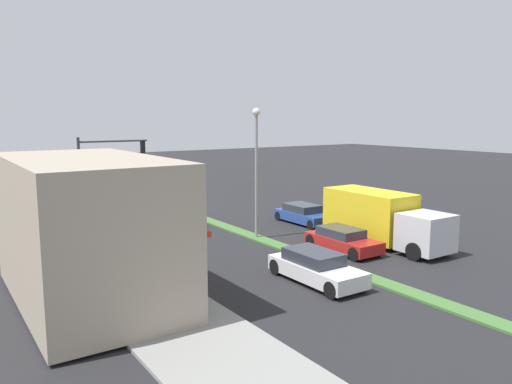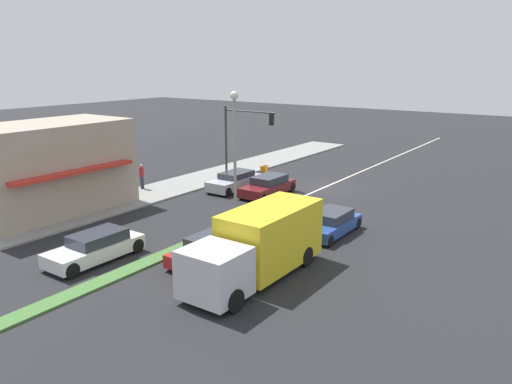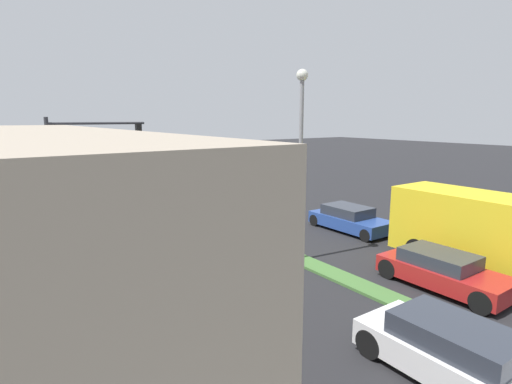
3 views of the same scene
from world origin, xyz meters
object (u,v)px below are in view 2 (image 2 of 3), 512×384
object	(u,v)px
van_white	(96,247)
coupe_blue	(330,223)
street_lamp	(235,142)
sedan_maroon	(268,186)
sedan_silver	(235,181)
traffic_signal_main	(241,131)
delivery_truck	(259,244)
hatchback_red	(210,249)
pedestrian	(142,176)
warning_aframe_sign	(264,171)

from	to	relation	value
van_white	coupe_blue	bearing A→B (deg)	-126.80
street_lamp	sedan_maroon	size ratio (longest dim) A/B	1.63
coupe_blue	sedan_silver	bearing A→B (deg)	-24.96
traffic_signal_main	delivery_truck	distance (m)	17.74
delivery_truck	hatchback_red	xyz separation A→B (m)	(2.80, -0.06, -0.86)
coupe_blue	sedan_maroon	xyz separation A→B (m)	(7.20, -4.76, 0.05)
pedestrian	hatchback_red	distance (m)	14.56
warning_aframe_sign	coupe_blue	distance (m)	14.43
pedestrian	hatchback_red	xyz separation A→B (m)	(-12.56, 7.33, -0.46)
pedestrian	sedan_maroon	size ratio (longest dim) A/B	0.39
sedan_silver	delivery_truck	bearing A→B (deg)	131.37
traffic_signal_main	sedan_silver	size ratio (longest dim) A/B	1.23
delivery_truck	street_lamp	bearing A→B (deg)	-44.34
warning_aframe_sign	sedan_silver	world-z (taller)	sedan_silver
coupe_blue	warning_aframe_sign	bearing A→B (deg)	-41.59
sedan_silver	coupe_blue	xyz separation A→B (m)	(-10.00, 4.65, -0.04)
traffic_signal_main	van_white	bearing A→B (deg)	103.36
hatchback_red	van_white	bearing A→B (deg)	34.16
warning_aframe_sign	hatchback_red	size ratio (longest dim) A/B	0.20
hatchback_red	sedan_silver	bearing A→B (deg)	-57.48
pedestrian	sedan_silver	bearing A→B (deg)	-143.57
street_lamp	sedan_silver	world-z (taller)	street_lamp
traffic_signal_main	coupe_blue	bearing A→B (deg)	148.18
pedestrian	van_white	distance (m)	13.17
delivery_truck	sedan_maroon	xyz separation A→B (m)	(7.20, -11.46, -0.82)
traffic_signal_main	sedan_maroon	world-z (taller)	traffic_signal_main
street_lamp	sedan_silver	bearing A→B (deg)	-52.30
warning_aframe_sign	hatchback_red	xyz separation A→B (m)	(-8.00, 16.22, 0.18)
pedestrian	coupe_blue	bearing A→B (deg)	177.41
van_white	warning_aframe_sign	bearing A→B (deg)	-79.40
warning_aframe_sign	pedestrian	bearing A→B (deg)	62.78
coupe_blue	van_white	size ratio (longest dim) A/B	0.92
warning_aframe_sign	sedan_maroon	bearing A→B (deg)	126.71
traffic_signal_main	hatchback_red	bearing A→B (deg)	121.58
sedan_silver	van_white	size ratio (longest dim) A/B	1.00
warning_aframe_sign	van_white	distance (m)	19.54
van_white	street_lamp	bearing A→B (deg)	-105.73
traffic_signal_main	delivery_truck	size ratio (longest dim) A/B	0.75
van_white	hatchback_red	distance (m)	5.32
street_lamp	warning_aframe_sign	size ratio (longest dim) A/B	8.80
coupe_blue	pedestrian	bearing A→B (deg)	-2.59
warning_aframe_sign	van_white	bearing A→B (deg)	100.60
van_white	sedan_maroon	distance (m)	14.38
traffic_signal_main	warning_aframe_sign	distance (m)	4.40
traffic_signal_main	pedestrian	xyz separation A→B (m)	(4.24, 6.21, -2.83)
pedestrian	delivery_truck	bearing A→B (deg)	154.30
street_lamp	delivery_truck	size ratio (longest dim) A/B	0.98
delivery_truck	sedan_maroon	bearing A→B (deg)	-57.86
sedan_maroon	hatchback_red	distance (m)	12.22
sedan_silver	coupe_blue	size ratio (longest dim) A/B	1.08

